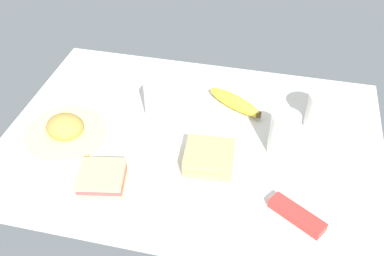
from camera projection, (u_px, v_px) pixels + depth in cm
name	position (u px, v px, depth cm)	size (l,w,h in cm)	color
tabletop	(192.00, 140.00, 107.61)	(90.00, 64.00, 2.00)	beige
plate_of_food	(66.00, 130.00, 106.55)	(19.75, 19.75, 5.81)	#EAE58C
coffee_mug_black	(323.00, 110.00, 107.11)	(9.92, 7.68, 9.37)	white
coffee_mug_milky	(161.00, 99.00, 110.33)	(8.21, 10.55, 9.48)	white
sandwich_main	(209.00, 158.00, 98.68)	(11.42, 10.43, 4.40)	tan
sandwich_side	(102.00, 179.00, 93.92)	(10.82, 10.08, 4.40)	#DBB77A
glass_of_milk	(283.00, 135.00, 100.16)	(6.57, 6.57, 10.63)	silver
banana	(235.00, 102.00, 114.44)	(15.89, 11.25, 3.62)	yellow
spoon	(119.00, 87.00, 121.78)	(2.46, 11.43, 0.80)	silver
snack_bar	(297.00, 215.00, 88.23)	(11.91, 3.41, 2.00)	red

